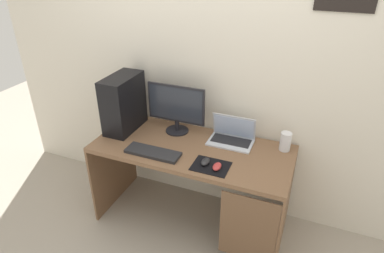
# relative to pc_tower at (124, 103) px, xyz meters

# --- Properties ---
(ground_plane) EXTENTS (8.00, 8.00, 0.00)m
(ground_plane) POSITION_rel_pc_tower_xyz_m (0.64, -0.07, -0.97)
(ground_plane) COLOR #9E9384
(wall_back) EXTENTS (4.00, 0.05, 2.60)m
(wall_back) POSITION_rel_pc_tower_xyz_m (0.64, 0.30, 0.33)
(wall_back) COLOR beige
(wall_back) RESTS_ON ground_plane
(desk) EXTENTS (1.53, 0.67, 0.74)m
(desk) POSITION_rel_pc_tower_xyz_m (0.66, -0.08, -0.37)
(desk) COLOR brown
(desk) RESTS_ON ground_plane
(pc_tower) EXTENTS (0.20, 0.40, 0.46)m
(pc_tower) POSITION_rel_pc_tower_xyz_m (0.00, 0.00, 0.00)
(pc_tower) COLOR black
(pc_tower) RESTS_ON desk
(monitor) EXTENTS (0.49, 0.19, 0.41)m
(monitor) POSITION_rel_pc_tower_xyz_m (0.43, 0.10, -0.01)
(monitor) COLOR black
(monitor) RESTS_ON desk
(laptop) EXTENTS (0.35, 0.22, 0.21)m
(laptop) POSITION_rel_pc_tower_xyz_m (0.90, 0.12, -0.19)
(laptop) COLOR #B7BCC6
(laptop) RESTS_ON desk
(speaker) EXTENTS (0.08, 0.08, 0.15)m
(speaker) POSITION_rel_pc_tower_xyz_m (1.30, 0.15, -0.16)
(speaker) COLOR silver
(speaker) RESTS_ON desk
(keyboard) EXTENTS (0.42, 0.14, 0.02)m
(keyboard) POSITION_rel_pc_tower_xyz_m (0.40, -0.27, -0.22)
(keyboard) COLOR #232326
(keyboard) RESTS_ON desk
(mousepad) EXTENTS (0.26, 0.20, 0.00)m
(mousepad) POSITION_rel_pc_tower_xyz_m (0.86, -0.26, -0.23)
(mousepad) COLOR black
(mousepad) RESTS_ON desk
(mouse_left) EXTENTS (0.06, 0.10, 0.03)m
(mouse_left) POSITION_rel_pc_tower_xyz_m (0.81, -0.25, -0.21)
(mouse_left) COLOR #232326
(mouse_left) RESTS_ON mousepad
(mouse_right) EXTENTS (0.06, 0.10, 0.03)m
(mouse_right) POSITION_rel_pc_tower_xyz_m (0.91, -0.28, -0.21)
(mouse_right) COLOR #B23333
(mouse_right) RESTS_ON mousepad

